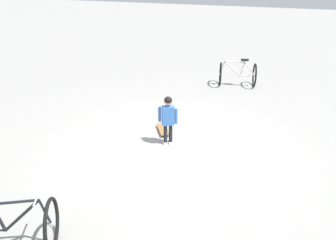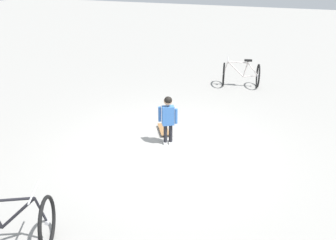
{
  "view_description": "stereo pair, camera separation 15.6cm",
  "coord_description": "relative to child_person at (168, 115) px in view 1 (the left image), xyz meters",
  "views": [
    {
      "loc": [
        -5.76,
        -1.86,
        3.48
      ],
      "look_at": [
        0.25,
        0.11,
        0.55
      ],
      "focal_mm": 36.76,
      "sensor_mm": 36.0,
      "label": 1
    },
    {
      "loc": [
        -5.71,
        -2.01,
        3.48
      ],
      "look_at": [
        0.25,
        0.11,
        0.55
      ],
      "focal_mm": 36.76,
      "sensor_mm": 36.0,
      "label": 2
    }
  ],
  "objects": [
    {
      "name": "ground_plane",
      "position": [
        -0.26,
        -0.12,
        -0.66
      ],
      "size": [
        50.0,
        50.0,
        0.0
      ],
      "primitive_type": "plane",
      "color": "gray"
    },
    {
      "name": "skateboard",
      "position": [
        0.5,
        0.28,
        -0.6
      ],
      "size": [
        0.62,
        0.46,
        0.07
      ],
      "color": "olive",
      "rests_on": "ground"
    },
    {
      "name": "bicycle_far",
      "position": [
        -3.37,
        1.03,
        -0.28
      ],
      "size": [
        1.08,
        1.27,
        0.85
      ],
      "color": "black",
      "rests_on": "ground"
    },
    {
      "name": "child_person",
      "position": [
        0.0,
        0.0,
        0.0
      ],
      "size": [
        0.26,
        0.41,
        1.06
      ],
      "color": "black",
      "rests_on": "ground"
    },
    {
      "name": "bicycle_mid",
      "position": [
        4.17,
        -0.85,
        -0.28
      ],
      "size": [
        0.9,
        1.19,
        0.85
      ],
      "color": "black",
      "rests_on": "ground"
    }
  ]
}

